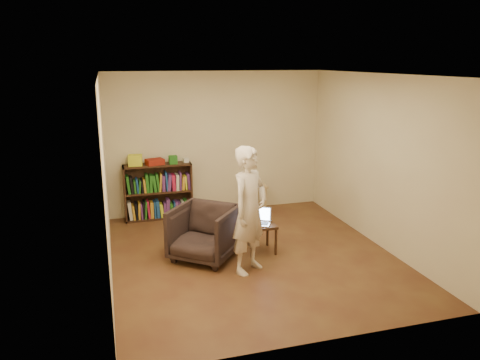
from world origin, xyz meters
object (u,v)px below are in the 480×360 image
object	(u,v)px
stool	(256,190)
armchair	(204,233)
side_table	(260,228)
bookshelf	(158,194)
person	(249,210)
laptop	(260,220)

from	to	relation	value
stool	armchair	bearing A→B (deg)	-127.15
stool	side_table	xyz separation A→B (m)	(-0.51, -1.77, -0.07)
bookshelf	stool	bearing A→B (deg)	-6.20
side_table	person	world-z (taller)	person
side_table	laptop	size ratio (longest dim) A/B	1.10
stool	armchair	xyz separation A→B (m)	(-1.36, -1.79, -0.04)
laptop	person	xyz separation A→B (m)	(-0.35, -0.60, 0.37)
bookshelf	side_table	xyz separation A→B (m)	(1.28, -1.97, -0.08)
side_table	person	distance (m)	0.84
bookshelf	person	bearing A→B (deg)	-69.97
bookshelf	stool	size ratio (longest dim) A/B	2.24
stool	laptop	distance (m)	1.82
person	armchair	bearing A→B (deg)	94.18
person	laptop	bearing A→B (deg)	22.13
side_table	laptop	bearing A→B (deg)	85.74
stool	side_table	bearing A→B (deg)	-105.94
armchair	person	distance (m)	0.89
armchair	side_table	size ratio (longest dim) A/B	1.97
bookshelf	stool	world-z (taller)	bookshelf
stool	armchair	size ratio (longest dim) A/B	0.62
bookshelf	person	distance (m)	2.74
bookshelf	person	world-z (taller)	person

